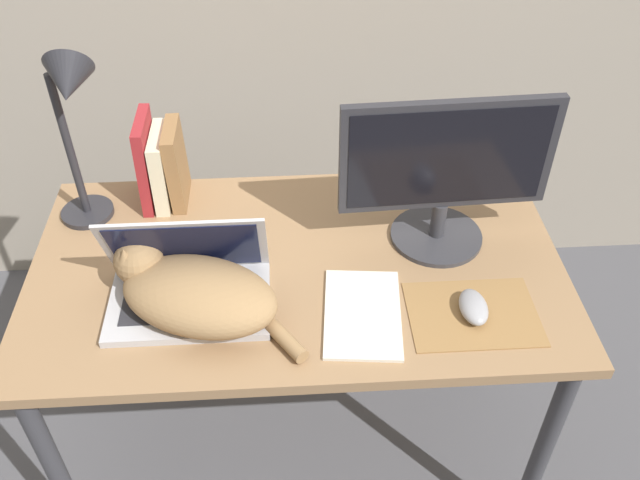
% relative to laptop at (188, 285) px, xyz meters
% --- Properties ---
extents(desk, '(1.25, 0.71, 0.75)m').
position_rel_laptop_xyz_m(desk, '(0.24, 0.10, -0.13)').
color(desk, '#93704C').
rests_on(desk, ground_plane).
extents(laptop, '(0.35, 0.22, 0.22)m').
position_rel_laptop_xyz_m(laptop, '(0.00, 0.00, 0.00)').
color(laptop, '#B7B7BC').
rests_on(laptop, desk).
extents(cat, '(0.42, 0.32, 0.14)m').
position_rel_laptop_xyz_m(cat, '(0.01, -0.04, 0.02)').
color(cat, '#99754C').
rests_on(cat, desk).
extents(external_monitor, '(0.49, 0.22, 0.38)m').
position_rel_laptop_xyz_m(external_monitor, '(0.58, 0.17, 0.15)').
color(external_monitor, '#333338').
rests_on(external_monitor, desk).
extents(mousepad, '(0.28, 0.20, 0.00)m').
position_rel_laptop_xyz_m(mousepad, '(0.61, -0.08, -0.04)').
color(mousepad, olive).
rests_on(mousepad, desk).
extents(computer_mouse, '(0.06, 0.10, 0.04)m').
position_rel_laptop_xyz_m(computer_mouse, '(0.61, -0.08, -0.02)').
color(computer_mouse, '#99999E').
rests_on(computer_mouse, mousepad).
extents(book_row, '(0.11, 0.16, 0.24)m').
position_rel_laptop_xyz_m(book_row, '(-0.09, 0.37, 0.06)').
color(book_row, maroon).
rests_on(book_row, desk).
extents(desk_lamp, '(0.17, 0.17, 0.46)m').
position_rel_laptop_xyz_m(desk_lamp, '(-0.25, 0.29, 0.27)').
color(desk_lamp, '#28282D').
rests_on(desk_lamp, desk).
extents(notepad, '(0.19, 0.27, 0.01)m').
position_rel_laptop_xyz_m(notepad, '(0.37, -0.07, -0.04)').
color(notepad, silver).
rests_on(notepad, desk).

